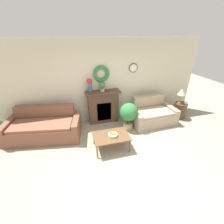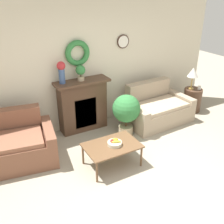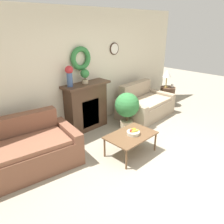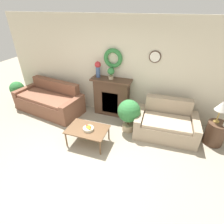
% 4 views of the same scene
% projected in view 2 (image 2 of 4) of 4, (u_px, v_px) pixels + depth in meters
% --- Properties ---
extents(ground_plane, '(16.00, 16.00, 0.00)m').
position_uv_depth(ground_plane, '(145.00, 189.00, 4.10)').
color(ground_plane, '#9E937F').
extents(wall_back, '(6.80, 0.18, 2.70)m').
position_uv_depth(wall_back, '(80.00, 66.00, 5.42)').
color(wall_back, beige).
rests_on(wall_back, ground_plane).
extents(fireplace, '(1.14, 0.41, 1.12)m').
position_uv_depth(fireplace, '(83.00, 105.00, 5.58)').
color(fireplace, '#4C3323').
rests_on(fireplace, ground_plane).
extents(loveseat_right, '(1.54, 1.02, 0.87)m').
position_uv_depth(loveseat_right, '(156.00, 109.00, 6.04)').
color(loveseat_right, tan).
rests_on(loveseat_right, ground_plane).
extents(coffee_table, '(0.94, 0.63, 0.41)m').
position_uv_depth(coffee_table, '(112.00, 147.00, 4.48)').
color(coffee_table, brown).
rests_on(coffee_table, ground_plane).
extents(fruit_bowl, '(0.25, 0.25, 0.12)m').
position_uv_depth(fruit_bowl, '(115.00, 143.00, 4.45)').
color(fruit_bowl, beige).
rests_on(fruit_bowl, coffee_table).
extents(side_table_by_loveseat, '(0.44, 0.44, 0.58)m').
position_uv_depth(side_table_by_loveseat, '(192.00, 100.00, 6.54)').
color(side_table_by_loveseat, '#4C3323').
rests_on(side_table_by_loveseat, ground_plane).
extents(table_lamp, '(0.26, 0.26, 0.53)m').
position_uv_depth(table_lamp, '(193.00, 73.00, 6.24)').
color(table_lamp, '#B28E42').
rests_on(table_lamp, side_table_by_loveseat).
extents(mug, '(0.08, 0.08, 0.08)m').
position_uv_depth(mug, '(199.00, 88.00, 6.38)').
color(mug, silver).
rests_on(mug, side_table_by_loveseat).
extents(vase_on_mantel_left, '(0.17, 0.17, 0.44)m').
position_uv_depth(vase_on_mantel_left, '(61.00, 71.00, 5.05)').
color(vase_on_mantel_left, '#3D5684').
rests_on(vase_on_mantel_left, fireplace).
extents(potted_plant_on_mantel, '(0.20, 0.20, 0.32)m').
position_uv_depth(potted_plant_on_mantel, '(81.00, 72.00, 5.24)').
color(potted_plant_on_mantel, tan).
rests_on(potted_plant_on_mantel, fireplace).
extents(potted_plant_floor_by_loveseat, '(0.58, 0.58, 0.88)m').
position_uv_depth(potted_plant_floor_by_loveseat, '(126.00, 110.00, 5.38)').
color(potted_plant_floor_by_loveseat, tan).
rests_on(potted_plant_floor_by_loveseat, ground_plane).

